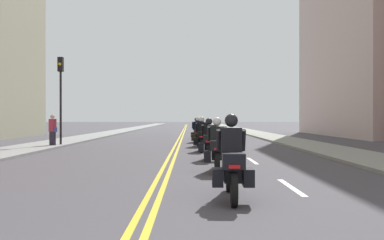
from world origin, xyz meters
TOP-DOWN VIEW (x-y plane):
  - ground_plane at (0.00, 48.00)m, footprint 264.00×264.00m
  - sidewalk_left at (-7.42, 48.00)m, footprint 2.75×144.00m
  - sidewalk_right at (7.42, 48.00)m, footprint 2.75×144.00m
  - centreline_yellow_inner at (-0.12, 48.00)m, footprint 0.12×132.00m
  - centreline_yellow_outer at (0.12, 48.00)m, footprint 0.12×132.00m
  - lane_dashes_white at (3.02, 29.00)m, footprint 0.14×56.40m
  - motorcycle_0 at (1.52, 6.49)m, footprint 0.78×2.21m
  - motorcycle_1 at (1.52, 10.75)m, footprint 0.78×2.17m
  - motorcycle_2 at (1.44, 14.24)m, footprint 0.78×2.15m
  - motorcycle_3 at (1.29, 18.35)m, footprint 0.77×2.18m
  - motorcycle_4 at (1.18, 21.86)m, footprint 0.77×2.22m
  - motorcycle_5 at (1.17, 26.02)m, footprint 0.77×2.22m
  - motorcycle_6 at (1.51, 29.95)m, footprint 0.78×2.12m
  - traffic_light_near at (-6.44, 22.04)m, footprint 0.28×0.38m
  - pedestrian_1 at (-6.65, 21.31)m, footprint 0.50×0.38m

SIDE VIEW (x-z plane):
  - ground_plane at x=0.00m, z-range 0.00..0.00m
  - centreline_yellow_inner at x=-0.12m, z-range 0.00..0.01m
  - centreline_yellow_outer at x=0.12m, z-range 0.00..0.01m
  - lane_dashes_white at x=3.02m, z-range 0.00..0.01m
  - sidewalk_left at x=-7.42m, z-range 0.00..0.12m
  - sidewalk_right at x=7.42m, z-range 0.00..0.12m
  - motorcycle_1 at x=1.52m, z-range -0.16..1.44m
  - motorcycle_5 at x=1.17m, z-range -0.16..1.46m
  - motorcycle_2 at x=1.44m, z-range -0.14..1.44m
  - motorcycle_6 at x=1.51m, z-range -0.16..1.48m
  - motorcycle_3 at x=1.29m, z-range -0.16..1.49m
  - motorcycle_0 at x=1.52m, z-range -0.16..1.49m
  - motorcycle_4 at x=1.18m, z-range -0.15..1.51m
  - pedestrian_1 at x=-6.65m, z-range 0.03..1.79m
  - traffic_light_near at x=-6.44m, z-range 0.93..5.88m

